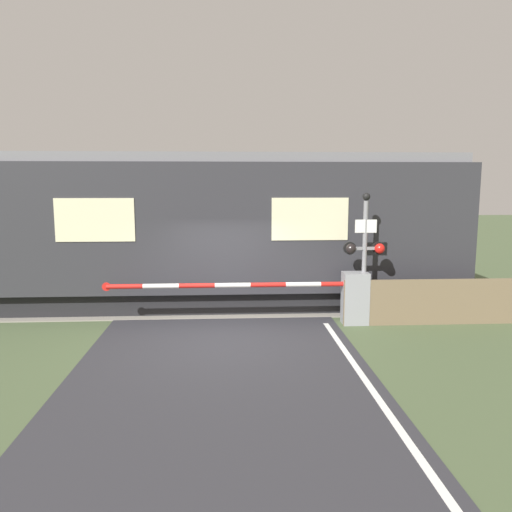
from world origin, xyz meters
TOP-DOWN VIEW (x-y plane):
  - ground_plane at (0.00, 0.00)m, footprint 80.00×80.00m
  - track_bed at (0.00, 3.17)m, footprint 36.00×3.20m
  - train at (-3.06, 3.17)m, footprint 18.89×3.02m
  - crossing_barrier at (2.63, 1.02)m, footprint 6.24×0.44m
  - signal_post at (3.35, 1.04)m, footprint 0.99×0.26m
  - roadside_fence at (4.94, 0.84)m, footprint 4.21×0.06m

SIDE VIEW (x-z plane):
  - ground_plane at x=0.00m, z-range 0.00..0.00m
  - track_bed at x=0.00m, z-range -0.04..0.09m
  - roadside_fence at x=4.94m, z-range 0.00..1.10m
  - crossing_barrier at x=2.63m, z-range 0.07..1.32m
  - signal_post at x=3.35m, z-range 0.22..3.35m
  - train at x=-3.06m, z-range 0.05..4.14m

